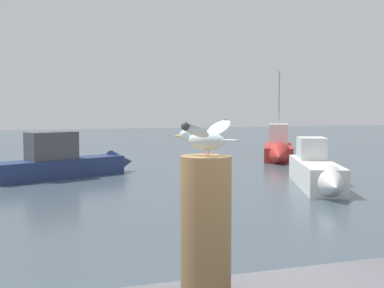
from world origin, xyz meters
TOP-DOWN VIEW (x-y plane):
  - mooring_post at (-0.27, -0.28)m, footprint 0.29×0.29m
  - seagull at (-0.27, -0.28)m, footprint 0.52×0.57m
  - boat_white at (8.10, 11.57)m, footprint 3.18×5.68m
  - boat_red at (11.28, 20.17)m, footprint 3.87×5.68m
  - boat_navy at (0.36, 17.00)m, footprint 5.92×3.43m

SIDE VIEW (x-z plane):
  - boat_red at x=11.28m, z-range -1.91..3.00m
  - boat_white at x=8.10m, z-range -0.30..1.39m
  - boat_navy at x=0.36m, z-range -0.37..1.55m
  - mooring_post at x=-0.27m, z-range 1.65..2.46m
  - seagull at x=-0.27m, z-range 2.47..2.68m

